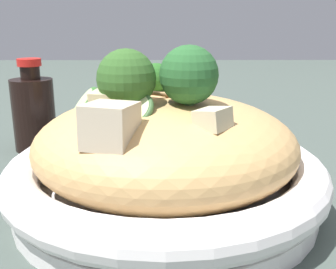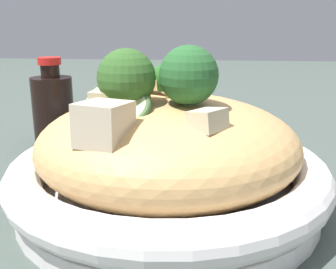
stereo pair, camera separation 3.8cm
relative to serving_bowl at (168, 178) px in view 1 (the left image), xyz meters
name	(u,v)px [view 1 (the left image)]	position (x,y,z in m)	size (l,w,h in m)	color
ground_plane	(168,203)	(0.00, 0.00, -0.03)	(3.00, 3.00, 0.00)	#404A44
serving_bowl	(168,178)	(0.00, 0.00, 0.00)	(0.31, 0.31, 0.05)	white
noodle_heap	(168,143)	(0.00, 0.00, 0.04)	(0.25, 0.25, 0.10)	tan
broccoli_florets	(161,79)	(-0.01, 0.01, 0.10)	(0.17, 0.12, 0.07)	#98B36E
carrot_coins	(127,101)	(-0.01, 0.04, 0.08)	(0.05, 0.06, 0.02)	orange
zucchini_slices	(109,106)	(-0.02, 0.05, 0.08)	(0.10, 0.09, 0.04)	beige
chicken_chunks	(130,112)	(-0.04, 0.03, 0.08)	(0.17, 0.12, 0.04)	beige
soy_sauce_bottle	(36,112)	(0.18, 0.19, 0.03)	(0.06, 0.06, 0.13)	black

